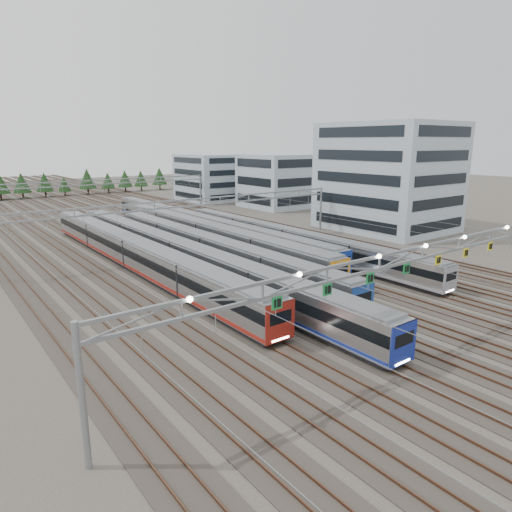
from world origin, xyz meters
TOP-DOWN VIEW (x-y plane):
  - ground at (0.00, 0.00)m, footprint 400.00×400.00m
  - track_bed at (0.00, 100.00)m, footprint 54.00×260.00m
  - train_a at (-11.25, 34.59)m, footprint 3.00×59.67m
  - train_b at (-6.75, 30.42)m, footprint 2.89×67.94m
  - train_c at (-2.25, 30.53)m, footprint 2.92×53.09m
  - train_d at (2.25, 39.40)m, footprint 3.08×56.94m
  - train_e at (6.75, 48.51)m, footprint 2.75×68.09m
  - train_f at (11.25, 29.84)m, footprint 2.63×52.79m
  - gantry_near at (-0.05, -0.12)m, footprint 56.36×0.61m
  - gantry_mid at (0.00, 40.00)m, footprint 56.36×0.36m
  - gantry_far at (0.00, 85.00)m, footprint 56.36×0.36m
  - depot_bldg_south at (38.51, 33.21)m, footprint 18.00×22.00m
  - depot_bldg_mid at (41.05, 69.43)m, footprint 14.00×16.00m
  - depot_bldg_north at (39.27, 92.28)m, footprint 22.00×18.00m
  - treeline at (5.40, 128.44)m, footprint 106.40×5.60m

SIDE VIEW (x-z plane):
  - ground at x=0.00m, z-range 0.00..0.00m
  - track_bed at x=0.00m, z-range -1.22..4.20m
  - train_f at x=11.25m, z-range 0.25..3.67m
  - train_e at x=6.75m, z-range 0.25..3.83m
  - train_b at x=-6.75m, z-range 0.25..4.02m
  - train_c at x=-2.25m, z-range 0.25..4.06m
  - train_a at x=-11.25m, z-range 0.25..4.17m
  - train_d at x=2.25m, z-range 0.25..4.27m
  - treeline at x=5.40m, z-range 0.72..7.74m
  - gantry_mid at x=0.00m, z-range 2.39..10.39m
  - gantry_far at x=0.00m, z-range 2.39..10.39m
  - depot_bldg_north at x=39.27m, z-range 0.00..12.89m
  - depot_bldg_mid at x=41.05m, z-range 0.00..13.29m
  - gantry_near at x=-0.05m, z-range 3.05..11.13m
  - depot_bldg_south at x=38.51m, z-range 0.00..19.71m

